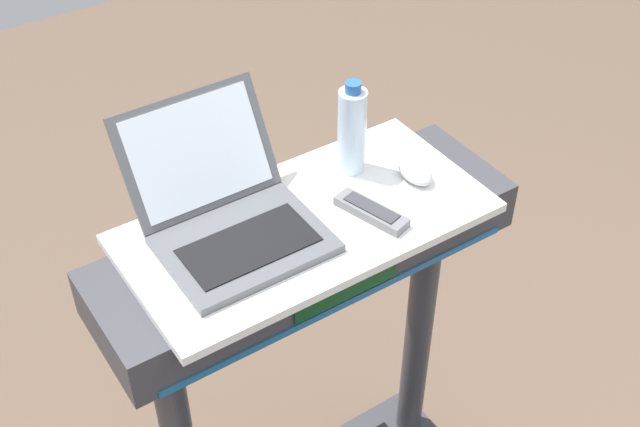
{
  "coord_description": "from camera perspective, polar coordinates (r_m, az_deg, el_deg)",
  "views": [
    {
      "loc": [
        -0.68,
        -0.37,
        2.18
      ],
      "look_at": [
        0.0,
        0.65,
        1.14
      ],
      "focal_mm": 47.21,
      "sensor_mm": 36.0,
      "label": 1
    }
  ],
  "objects": [
    {
      "name": "desk_board",
      "position": [
        1.68,
        -0.94,
        -0.64
      ],
      "size": [
        0.74,
        0.37,
        0.02
      ],
      "primitive_type": "cube",
      "color": "white",
      "rests_on": "treadmill_base"
    },
    {
      "name": "laptop",
      "position": [
        1.63,
        -6.19,
        0.02
      ],
      "size": [
        0.31,
        0.35,
        0.22
      ],
      "rotation": [
        0.0,
        0.0,
        -0.02
      ],
      "color": "#515459",
      "rests_on": "desk_board"
    },
    {
      "name": "computer_mouse",
      "position": [
        1.78,
        6.45,
        2.88
      ],
      "size": [
        0.07,
        0.11,
        0.03
      ],
      "primitive_type": "ellipsoid",
      "rotation": [
        0.0,
        0.0,
        -0.12
      ],
      "color": "#B2B2B7",
      "rests_on": "desk_board"
    },
    {
      "name": "water_bottle",
      "position": [
        1.75,
        2.18,
        5.68
      ],
      "size": [
        0.06,
        0.06,
        0.21
      ],
      "color": "silver",
      "rests_on": "desk_board"
    },
    {
      "name": "tv_remote",
      "position": [
        1.68,
        3.5,
        0.14
      ],
      "size": [
        0.09,
        0.17,
        0.02
      ],
      "color": "slate",
      "rests_on": "desk_board"
    }
  ]
}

